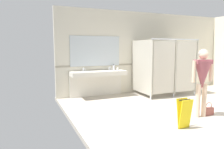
% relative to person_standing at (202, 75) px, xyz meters
% --- Properties ---
extents(ground_plane, '(7.14, 6.77, 0.10)m').
position_rel_person_standing_xyz_m(ground_plane, '(0.63, 0.12, -1.07)').
color(ground_plane, '#B2A899').
extents(wall_back, '(7.14, 0.12, 2.96)m').
position_rel_person_standing_xyz_m(wall_back, '(0.63, 3.26, 0.46)').
color(wall_back, beige).
rests_on(wall_back, ground_plane).
extents(wall_back_tile_band, '(7.14, 0.01, 0.06)m').
position_rel_person_standing_xyz_m(wall_back_tile_band, '(0.63, 3.20, 0.03)').
color(wall_back_tile_band, '#9E937F').
rests_on(wall_back_tile_band, wall_back).
extents(vanity_counter, '(1.87, 0.58, 1.00)m').
position_rel_person_standing_xyz_m(vanity_counter, '(-1.58, 2.99, -0.38)').
color(vanity_counter, silver).
rests_on(vanity_counter, ground_plane).
extents(mirror_panel, '(1.77, 0.02, 1.02)m').
position_rel_person_standing_xyz_m(mirror_panel, '(-1.58, 3.19, 0.52)').
color(mirror_panel, silver).
rests_on(mirror_panel, wall_back).
extents(bathroom_stalls, '(1.90, 1.33, 1.95)m').
position_rel_person_standing_xyz_m(bathroom_stalls, '(0.76, 2.34, -0.00)').
color(bathroom_stalls, '#B2AD9E').
rests_on(bathroom_stalls, ground_plane).
extents(person_standing, '(0.57, 0.44, 1.62)m').
position_rel_person_standing_xyz_m(person_standing, '(0.00, 0.00, 0.00)').
color(person_standing, beige).
rests_on(person_standing, ground_plane).
extents(handbag, '(0.26, 0.11, 0.32)m').
position_rel_person_standing_xyz_m(handbag, '(0.29, 0.02, -0.92)').
color(handbag, '#934C42').
rests_on(handbag, ground_plane).
extents(soap_dispenser, '(0.07, 0.07, 0.20)m').
position_rel_person_standing_xyz_m(soap_dispenser, '(-0.95, 3.07, -0.05)').
color(soap_dispenser, white).
rests_on(soap_dispenser, vanity_counter).
extents(paper_cup, '(0.07, 0.07, 0.11)m').
position_rel_person_standing_xyz_m(paper_cup, '(-0.93, 2.77, -0.09)').
color(paper_cup, white).
rests_on(paper_cup, vanity_counter).
extents(wet_floor_sign, '(0.28, 0.19, 0.62)m').
position_rel_person_standing_xyz_m(wet_floor_sign, '(-0.89, -0.43, -0.70)').
color(wet_floor_sign, yellow).
rests_on(wet_floor_sign, ground_plane).
extents(floor_drain_cover, '(0.14, 0.14, 0.01)m').
position_rel_person_standing_xyz_m(floor_drain_cover, '(0.77, 0.87, -1.02)').
color(floor_drain_cover, '#B7BABF').
rests_on(floor_drain_cover, ground_plane).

